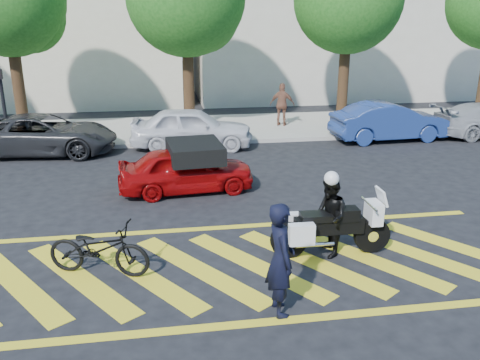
{
  "coord_description": "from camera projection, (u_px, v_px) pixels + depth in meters",
  "views": [
    {
      "loc": [
        -1.19,
        -8.66,
        4.65
      ],
      "look_at": [
        0.52,
        2.12,
        1.05
      ],
      "focal_mm": 38.0,
      "sensor_mm": 36.0,
      "label": 1
    }
  ],
  "objects": [
    {
      "name": "tree_left",
      "position": [
        11.0,
        3.0,
        18.55
      ],
      "size": [
        4.2,
        4.2,
        7.26
      ],
      "color": "black",
      "rests_on": "ground"
    },
    {
      "name": "parked_mid_right",
      "position": [
        192.0,
        128.0,
        18.14
      ],
      "size": [
        4.46,
        2.16,
        1.47
      ],
      "primitive_type": "imported",
      "rotation": [
        0.0,
        0.0,
        1.47
      ],
      "color": "silver",
      "rests_on": "ground"
    },
    {
      "name": "crosswalk",
      "position": [
        228.0,
        267.0,
        9.75
      ],
      "size": [
        12.33,
        4.0,
        0.01
      ],
      "color": "yellow",
      "rests_on": "ground"
    },
    {
      "name": "officer_moto",
      "position": [
        329.0,
        217.0,
        10.02
      ],
      "size": [
        0.63,
        0.8,
        1.63
      ],
      "primitive_type": "imported",
      "rotation": [
        0.0,
        0.0,
        -1.59
      ],
      "color": "black",
      "rests_on": "ground"
    },
    {
      "name": "tree_right",
      "position": [
        351.0,
        2.0,
        20.48
      ],
      "size": [
        4.4,
        4.4,
        7.41
      ],
      "color": "black",
      "rests_on": "ground"
    },
    {
      "name": "parked_mid_left",
      "position": [
        43.0,
        134.0,
        17.39
      ],
      "size": [
        5.11,
        2.73,
        1.37
      ],
      "primitive_type": "imported",
      "rotation": [
        0.0,
        0.0,
        1.48
      ],
      "color": "black",
      "rests_on": "ground"
    },
    {
      "name": "signal_pole",
      "position": [
        2.0,
        97.0,
        17.32
      ],
      "size": [
        0.28,
        0.43,
        3.2
      ],
      "color": "black",
      "rests_on": "ground"
    },
    {
      "name": "officer_bike",
      "position": [
        281.0,
        259.0,
        8.02
      ],
      "size": [
        0.49,
        0.72,
        1.89
      ],
      "primitive_type": "imported",
      "rotation": [
        0.0,
        0.0,
        1.63
      ],
      "color": "black",
      "rests_on": "ground"
    },
    {
      "name": "pedestrian_right",
      "position": [
        282.0,
        105.0,
        21.06
      ],
      "size": [
        1.11,
        0.78,
        1.76
      ],
      "primitive_type": "imported",
      "rotation": [
        0.0,
        0.0,
        2.76
      ],
      "color": "brown",
      "rests_on": "sidewalk"
    },
    {
      "name": "parked_right",
      "position": [
        389.0,
        122.0,
        19.26
      ],
      "size": [
        4.48,
        1.78,
        1.45
      ],
      "primitive_type": "imported",
      "rotation": [
        0.0,
        0.0,
        1.63
      ],
      "color": "navy",
      "rests_on": "ground"
    },
    {
      "name": "red_convertible",
      "position": [
        186.0,
        170.0,
        13.73
      ],
      "size": [
        3.74,
        1.77,
        1.24
      ],
      "primitive_type": "imported",
      "rotation": [
        0.0,
        0.0,
        1.66
      ],
      "color": "#8D0607",
      "rests_on": "ground"
    },
    {
      "name": "building_left",
      "position": [
        24.0,
        6.0,
        26.69
      ],
      "size": [
        16.0,
        8.0,
        10.0
      ],
      "primitive_type": "cube",
      "color": "beige",
      "rests_on": "ground"
    },
    {
      "name": "bicycle",
      "position": [
        99.0,
        249.0,
        9.36
      ],
      "size": [
        2.06,
        1.26,
        1.02
      ],
      "primitive_type": "imported",
      "rotation": [
        0.0,
        0.0,
        1.25
      ],
      "color": "black",
      "rests_on": "ground"
    },
    {
      "name": "police_motorcycle",
      "position": [
        329.0,
        228.0,
        10.09
      ],
      "size": [
        2.46,
        0.78,
        1.08
      ],
      "rotation": [
        0.0,
        0.0,
        -0.02
      ],
      "color": "black",
      "rests_on": "ground"
    },
    {
      "name": "ground",
      "position": [
        230.0,
        267.0,
        9.76
      ],
      "size": [
        90.0,
        90.0,
        0.0
      ],
      "primitive_type": "plane",
      "color": "black",
      "rests_on": "ground"
    },
    {
      "name": "tree_center",
      "position": [
        189.0,
        1.0,
        19.49
      ],
      "size": [
        4.6,
        4.6,
        7.56
      ],
      "color": "black",
      "rests_on": "ground"
    },
    {
      "name": "sidewalk",
      "position": [
        190.0,
        129.0,
        20.99
      ],
      "size": [
        60.0,
        5.0,
        0.15
      ],
      "primitive_type": "cube",
      "color": "#9E998E",
      "rests_on": "ground"
    }
  ]
}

